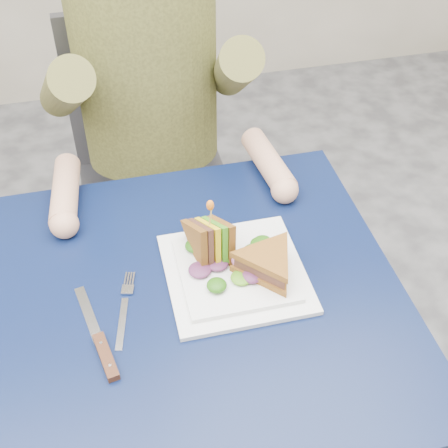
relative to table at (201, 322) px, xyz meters
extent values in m
cube|color=black|center=(0.00, 0.00, 0.06)|extent=(0.75, 0.75, 0.03)
cylinder|color=#595B5E|center=(-0.32, 0.32, -0.30)|extent=(0.04, 0.04, 0.70)
cylinder|color=#595B5E|center=(0.32, 0.32, -0.30)|extent=(0.04, 0.04, 0.70)
cube|color=#47474C|center=(0.00, 0.63, -0.20)|extent=(0.42, 0.40, 0.04)
cube|color=#47474C|center=(0.00, 0.81, 0.05)|extent=(0.42, 0.03, 0.46)
cylinder|color=#47474C|center=(-0.18, 0.46, -0.44)|extent=(0.02, 0.02, 0.43)
cylinder|color=#47474C|center=(0.18, 0.46, -0.44)|extent=(0.02, 0.02, 0.43)
cylinder|color=#47474C|center=(-0.18, 0.80, -0.44)|extent=(0.02, 0.02, 0.43)
cylinder|color=#47474C|center=(0.18, 0.80, -0.44)|extent=(0.02, 0.02, 0.43)
cylinder|color=#4B4C22|center=(0.00, 0.61, 0.22)|extent=(0.34, 0.34, 0.52)
cylinder|color=brown|center=(-0.20, 0.52, 0.23)|extent=(0.15, 0.39, 0.31)
cylinder|color=tan|center=(-0.23, 0.32, 0.11)|extent=(0.08, 0.20, 0.06)
sphere|color=tan|center=(-0.23, 0.22, 0.11)|extent=(0.06, 0.06, 0.06)
cylinder|color=brown|center=(0.20, 0.52, 0.23)|extent=(0.15, 0.39, 0.31)
cylinder|color=tan|center=(0.23, 0.32, 0.11)|extent=(0.08, 0.20, 0.06)
sphere|color=tan|center=(0.23, 0.22, 0.11)|extent=(0.06, 0.06, 0.06)
cube|color=white|center=(0.08, 0.03, 0.08)|extent=(0.26, 0.26, 0.01)
cube|color=white|center=(0.08, 0.03, 0.09)|extent=(0.21, 0.21, 0.01)
cube|color=silver|center=(-0.15, -0.03, 0.08)|extent=(0.04, 0.12, 0.00)
cube|color=silver|center=(-0.13, 0.04, 0.08)|extent=(0.03, 0.03, 0.00)
cube|color=silver|center=(-0.13, 0.07, 0.08)|extent=(0.01, 0.03, 0.00)
cube|color=silver|center=(-0.12, 0.07, 0.08)|extent=(0.01, 0.03, 0.00)
cube|color=silver|center=(-0.12, 0.07, 0.08)|extent=(0.01, 0.03, 0.00)
cube|color=silver|center=(-0.11, 0.07, 0.08)|extent=(0.01, 0.03, 0.00)
cube|color=silver|center=(-0.20, 0.00, 0.08)|extent=(0.04, 0.14, 0.00)
cube|color=black|center=(-0.18, -0.10, 0.09)|extent=(0.04, 0.10, 0.01)
cylinder|color=silver|center=(-0.19, -0.08, 0.09)|extent=(0.01, 0.01, 0.00)
cylinder|color=silver|center=(-0.18, -0.13, 0.09)|extent=(0.01, 0.01, 0.00)
cylinder|color=tan|center=(0.04, 0.08, 0.20)|extent=(0.01, 0.01, 0.06)
ellipsoid|color=orange|center=(0.04, 0.08, 0.23)|extent=(0.01, 0.01, 0.02)
torus|color=#9E4C7A|center=(0.09, 0.04, 0.11)|extent=(0.04, 0.04, 0.02)
camera|label=1|loc=(-0.13, -0.74, 0.96)|focal=50.00mm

